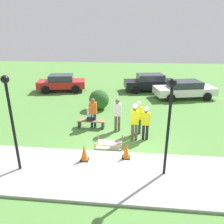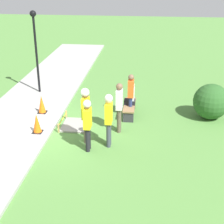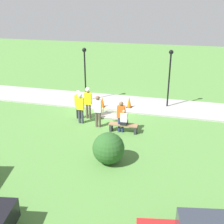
% 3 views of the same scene
% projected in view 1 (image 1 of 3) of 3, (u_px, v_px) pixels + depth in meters
% --- Properties ---
extents(ground_plane, '(60.00, 60.00, 0.00)m').
position_uv_depth(ground_plane, '(121.00, 154.00, 9.70)').
color(ground_plane, '#51843D').
extents(sidewalk, '(28.00, 3.13, 0.10)m').
position_uv_depth(sidewalk, '(118.00, 174.00, 8.23)').
color(sidewalk, '#9E9E99').
rests_on(sidewalk, ground_plane).
extents(wet_concrete_patch, '(1.26, 1.00, 0.33)m').
position_uv_depth(wet_concrete_patch, '(109.00, 145.00, 10.40)').
color(wet_concrete_patch, gray).
rests_on(wet_concrete_patch, ground_plane).
extents(traffic_cone_near_patch, '(0.34, 0.34, 0.71)m').
position_uv_depth(traffic_cone_near_patch, '(84.00, 153.00, 8.93)').
color(traffic_cone_near_patch, black).
rests_on(traffic_cone_near_patch, sidewalk).
extents(traffic_cone_far_patch, '(0.34, 0.34, 0.69)m').
position_uv_depth(traffic_cone_far_patch, '(126.00, 151.00, 9.09)').
color(traffic_cone_far_patch, black).
rests_on(traffic_cone_far_patch, sidewalk).
extents(park_bench, '(1.54, 0.44, 0.46)m').
position_uv_depth(park_bench, '(91.00, 122.00, 12.23)').
color(park_bench, '#2D2D33').
rests_on(park_bench, ground_plane).
extents(person_seated_on_bench, '(0.36, 0.44, 0.89)m').
position_uv_depth(person_seated_on_bench, '(90.00, 114.00, 12.11)').
color(person_seated_on_bench, black).
rests_on(person_seated_on_bench, park_bench).
extents(worker_supervisor, '(0.40, 0.26, 1.81)m').
position_uv_depth(worker_supervisor, '(138.00, 115.00, 11.24)').
color(worker_supervisor, '#383D47').
rests_on(worker_supervisor, ground_plane).
extents(worker_assistant, '(0.40, 0.25, 1.73)m').
position_uv_depth(worker_assistant, '(146.00, 120.00, 10.64)').
color(worker_assistant, black).
rests_on(worker_assistant, ground_plane).
extents(worker_trainee, '(0.40, 0.28, 1.92)m').
position_uv_depth(worker_trainee, '(135.00, 119.00, 10.50)').
color(worker_trainee, brown).
rests_on(worker_trainee, ground_plane).
extents(bystander_in_orange_shirt, '(0.40, 0.23, 1.72)m').
position_uv_depth(bystander_in_orange_shirt, '(93.00, 111.00, 12.03)').
color(bystander_in_orange_shirt, navy).
rests_on(bystander_in_orange_shirt, ground_plane).
extents(bystander_in_gray_shirt, '(0.40, 0.24, 1.81)m').
position_uv_depth(bystander_in_gray_shirt, '(117.00, 113.00, 11.58)').
color(bystander_in_gray_shirt, brown).
rests_on(bystander_in_gray_shirt, ground_plane).
extents(lamppost_near, '(0.28, 0.28, 3.59)m').
position_uv_depth(lamppost_near, '(170.00, 114.00, 7.37)').
color(lamppost_near, black).
rests_on(lamppost_near, sidewalk).
extents(lamppost_far, '(0.28, 0.28, 3.65)m').
position_uv_depth(lamppost_far, '(10.00, 110.00, 7.65)').
color(lamppost_far, black).
rests_on(lamppost_far, sidewalk).
extents(parked_car_red, '(4.43, 2.68, 1.49)m').
position_uv_depth(parked_car_red, '(62.00, 82.00, 19.65)').
color(parked_car_red, red).
rests_on(parked_car_red, ground_plane).
extents(parked_car_black, '(4.83, 2.65, 1.52)m').
position_uv_depth(parked_car_black, '(150.00, 82.00, 19.71)').
color(parked_car_black, black).
rests_on(parked_car_black, ground_plane).
extents(parked_car_white, '(5.07, 2.93, 1.41)m').
position_uv_depth(parked_car_white, '(184.00, 89.00, 17.57)').
color(parked_car_white, white).
rests_on(parked_car_white, ground_plane).
extents(shrub_rounded_near, '(1.38, 1.38, 1.38)m').
position_uv_depth(shrub_rounded_near, '(99.00, 100.00, 15.03)').
color(shrub_rounded_near, '#285623').
rests_on(shrub_rounded_near, ground_plane).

